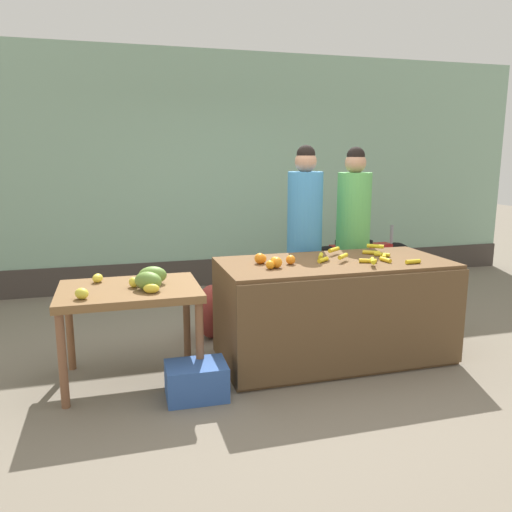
# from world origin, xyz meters

# --- Properties ---
(ground_plane) EXTENTS (24.00, 24.00, 0.00)m
(ground_plane) POSITION_xyz_m (0.00, 0.00, 0.00)
(ground_plane) COLOR #756B5B
(market_wall_back) EXTENTS (8.93, 0.23, 3.06)m
(market_wall_back) POSITION_xyz_m (0.00, 2.86, 1.50)
(market_wall_back) COLOR #8CB299
(market_wall_back) RESTS_ON ground
(fruit_stall_counter) EXTENTS (1.95, 0.94, 0.86)m
(fruit_stall_counter) POSITION_xyz_m (0.43, -0.01, 0.43)
(fruit_stall_counter) COLOR brown
(fruit_stall_counter) RESTS_ON ground
(side_table_wooden) EXTENTS (1.06, 0.78, 0.75)m
(side_table_wooden) POSITION_xyz_m (-1.27, 0.00, 0.66)
(side_table_wooden) COLOR brown
(side_table_wooden) RESTS_ON ground
(banana_bunch_pile) EXTENTS (0.82, 0.73, 0.07)m
(banana_bunch_pile) POSITION_xyz_m (0.72, 0.01, 0.89)
(banana_bunch_pile) COLOR gold
(banana_bunch_pile) RESTS_ON fruit_stall_counter
(orange_pile) EXTENTS (0.32, 0.30, 0.09)m
(orange_pile) POSITION_xyz_m (-0.14, -0.03, 0.90)
(orange_pile) COLOR orange
(orange_pile) RESTS_ON fruit_stall_counter
(mango_papaya_pile) EXTENTS (0.70, 0.60, 0.14)m
(mango_papaya_pile) POSITION_xyz_m (-1.17, -0.03, 0.81)
(mango_papaya_pile) COLOR yellow
(mango_papaya_pile) RESTS_ON side_table_wooden
(vendor_woman_blue_shirt) EXTENTS (0.34, 0.34, 1.84)m
(vendor_woman_blue_shirt) POSITION_xyz_m (0.43, 0.70, 0.93)
(vendor_woman_blue_shirt) COLOR #33333D
(vendor_woman_blue_shirt) RESTS_ON ground
(vendor_woman_green_shirt) EXTENTS (0.34, 0.34, 1.83)m
(vendor_woman_green_shirt) POSITION_xyz_m (0.97, 0.75, 0.92)
(vendor_woman_green_shirt) COLOR #33333D
(vendor_woman_green_shirt) RESTS_ON ground
(parked_motorcycle) EXTENTS (1.60, 0.18, 0.88)m
(parked_motorcycle) POSITION_xyz_m (1.61, 1.78, 0.40)
(parked_motorcycle) COLOR black
(parked_motorcycle) RESTS_ON ground
(produce_crate) EXTENTS (0.45, 0.33, 0.26)m
(produce_crate) POSITION_xyz_m (-0.84, -0.44, 0.13)
(produce_crate) COLOR #3359A5
(produce_crate) RESTS_ON ground
(produce_sack) EXTENTS (0.45, 0.46, 0.52)m
(produce_sack) POSITION_xyz_m (-0.49, 0.76, 0.26)
(produce_sack) COLOR maroon
(produce_sack) RESTS_ON ground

